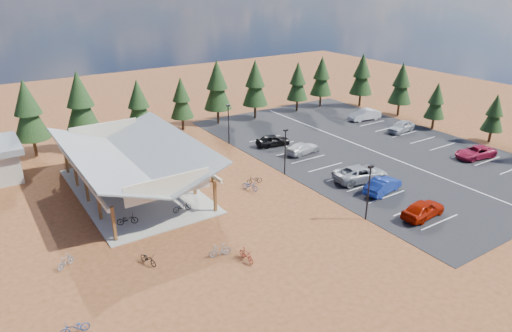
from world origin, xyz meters
name	(u,v)px	position (x,y,z in m)	size (l,w,h in m)	color
ground	(256,192)	(0.00, 0.00, 0.00)	(140.00, 140.00, 0.00)	#553116
asphalt_lot	(366,148)	(18.50, 3.00, 0.02)	(27.00, 44.00, 0.04)	black
concrete_pad	(135,190)	(-10.00, 7.00, 0.05)	(10.60, 18.60, 0.10)	gray
bike_pavilion	(131,155)	(-10.00, 7.00, 3.82)	(11.65, 19.40, 4.97)	brown
lamp_post_0	(369,189)	(5.00, -10.00, 2.98)	(0.50, 0.25, 5.14)	black
lamp_post_1	(285,149)	(5.00, 2.00, 2.98)	(0.50, 0.25, 5.14)	black
lamp_post_2	(228,121)	(5.00, 14.00, 2.98)	(0.50, 0.25, 5.14)	black
trash_bin_0	(214,178)	(-2.33, 4.55, 0.45)	(0.60, 0.60, 0.90)	#49351A
trash_bin_1	(189,176)	(-4.27, 6.43, 0.45)	(0.60, 0.60, 0.90)	#49351A
pine_1	(28,110)	(-16.58, 22.73, 5.71)	(4.01, 4.01, 9.35)	#382314
pine_2	(80,102)	(-10.82, 22.20, 5.97)	(4.20, 4.20, 9.77)	#382314
pine_3	(138,104)	(-4.05, 21.08, 5.00)	(3.52, 3.52, 8.19)	#382314
pine_4	(181,98)	(2.55, 22.61, 4.55)	(3.20, 3.20, 7.46)	#382314
pine_5	(217,85)	(8.14, 22.48, 5.68)	(3.99, 3.99, 9.30)	#382314
pine_6	(255,83)	(14.12, 21.73, 5.43)	(3.82, 3.82, 8.89)	#382314
pine_7	(298,81)	(22.06, 21.60, 4.79)	(3.37, 3.37, 7.85)	#382314
pine_8	(322,76)	(27.10, 21.75, 5.07)	(3.57, 3.57, 8.31)	#382314
pine_10	(495,113)	(33.76, -4.08, 3.89)	(2.74, 2.74, 6.37)	#382314
pine_11	(436,101)	(32.40, 3.65, 4.02)	(2.83, 2.83, 6.59)	#382314
pine_12	(401,83)	(33.67, 10.94, 5.02)	(3.53, 3.53, 8.22)	#382314
pine_13	(362,74)	(32.69, 18.23, 5.34)	(3.75, 3.75, 8.74)	#382314
bike_0	(127,219)	(-12.96, 0.55, 0.57)	(0.63, 1.80, 0.95)	black
bike_1	(134,195)	(-10.84, 4.88, 0.62)	(0.49, 1.72, 1.03)	#93979B
bike_2	(114,190)	(-12.06, 7.03, 0.55)	(0.60, 1.71, 0.90)	#1B32A0
bike_3	(102,164)	(-11.14, 14.28, 0.66)	(0.52, 1.85, 1.11)	maroon
bike_4	(182,207)	(-8.03, 0.10, 0.56)	(0.61, 1.74, 0.91)	black
bike_5	(181,189)	(-6.56, 3.46, 0.66)	(0.52, 1.85, 1.11)	#989A9F
bike_6	(152,169)	(-6.95, 10.10, 0.60)	(0.66, 1.90, 1.00)	navy
bike_7	(142,163)	(-7.27, 12.44, 0.58)	(0.45, 1.60, 0.96)	maroon
bike_8	(148,259)	(-13.59, -5.96, 0.46)	(0.61, 1.75, 0.92)	black
bike_9	(65,261)	(-18.82, -2.98, 0.49)	(0.46, 1.62, 0.98)	gray
bike_10	(75,328)	(-19.90, -10.44, 0.45)	(0.60, 1.72, 0.90)	navy
bike_11	(246,255)	(-7.27, -9.63, 0.53)	(0.49, 1.75, 1.05)	maroon
bike_13	(220,250)	(-8.61, -7.99, 0.53)	(0.50, 1.76, 1.06)	gray
bike_14	(250,186)	(-0.28, 0.72, 0.48)	(0.63, 1.81, 0.95)	navy
bike_15	(217,161)	(0.10, 8.29, 0.54)	(0.50, 1.79, 1.07)	maroon
bike_16	(255,180)	(0.93, 1.76, 0.45)	(0.59, 1.70, 0.89)	black
car_0	(423,209)	(9.47, -12.52, 0.83)	(1.88, 4.66, 1.59)	#9E1300
car_1	(383,185)	(10.36, -7.04, 0.81)	(1.64, 4.70, 1.55)	navy
car_2	(361,173)	(10.60, -3.81, 0.86)	(2.73, 5.92, 1.64)	#999CA1
car_3	(303,148)	(10.63, 5.87, 0.71)	(1.88, 4.63, 1.34)	silver
car_4	(273,140)	(9.20, 10.11, 0.78)	(1.74, 4.33, 1.47)	black
car_6	(475,152)	(26.74, -6.53, 0.75)	(2.34, 5.08, 1.41)	#9F1736
car_8	(401,126)	(27.32, 4.98, 0.82)	(1.84, 4.58, 1.56)	#ACB0B5
car_9	(365,115)	(27.37, 11.93, 0.86)	(1.73, 4.96, 1.63)	silver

